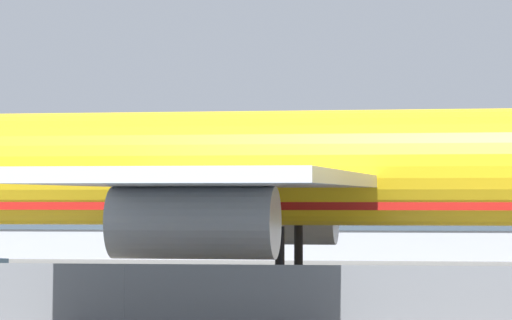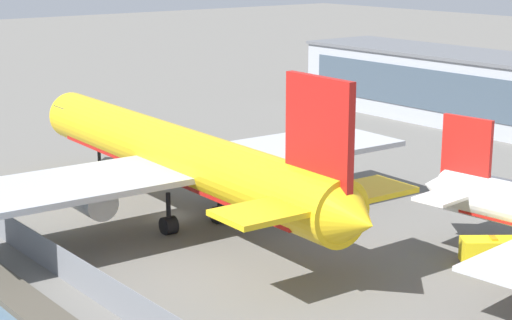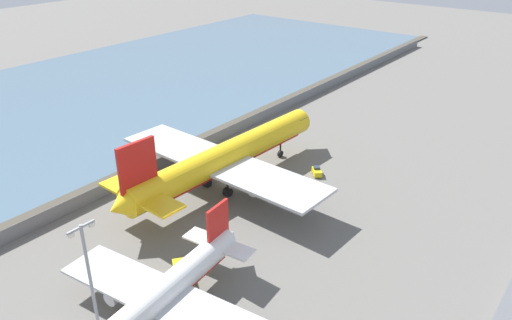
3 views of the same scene
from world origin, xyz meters
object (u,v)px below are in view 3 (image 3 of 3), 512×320
(passenger_jet_white_red, at_px, (156,300))
(apron_light_mast_apron_west, at_px, (94,297))
(ops_van, at_px, (181,273))
(baggage_tug, at_px, (317,172))
(cargo_jet_yellow, at_px, (226,157))

(passenger_jet_white_red, relative_size, apron_light_mast_apron_west, 1.77)
(ops_van, relative_size, apron_light_mast_apron_west, 0.26)
(apron_light_mast_apron_west, bearing_deg, baggage_tug, -173.09)
(cargo_jet_yellow, distance_m, apron_light_mast_apron_west, 48.08)
(baggage_tug, xyz_separation_m, apron_light_mast_apron_west, (59.06, 7.15, 11.01))
(passenger_jet_white_red, xyz_separation_m, apron_light_mast_apron_west, (9.04, 1.03, 7.38))
(cargo_jet_yellow, height_order, baggage_tug, cargo_jet_yellow)
(apron_light_mast_apron_west, bearing_deg, ops_van, -163.27)
(cargo_jet_yellow, distance_m, baggage_tug, 20.19)
(apron_light_mast_apron_west, bearing_deg, cargo_jet_yellow, -156.42)
(baggage_tug, relative_size, ops_van, 0.63)
(passenger_jet_white_red, bearing_deg, baggage_tug, -173.03)
(passenger_jet_white_red, relative_size, baggage_tug, 10.89)
(passenger_jet_white_red, bearing_deg, cargo_jet_yellow, -152.51)
(cargo_jet_yellow, distance_m, ops_van, 30.12)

